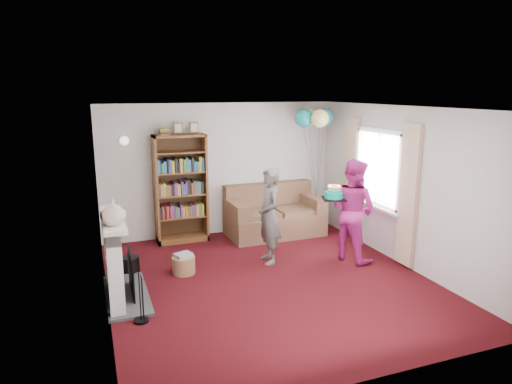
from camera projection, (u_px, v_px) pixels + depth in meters
name	position (u px, v px, depth m)	size (l,w,h in m)	color
ground	(269.00, 281.00, 6.68)	(5.00, 5.00, 0.00)	#32070D
wall_back	(221.00, 169.00, 8.70)	(4.50, 0.02, 2.50)	silver
wall_left	(101.00, 213.00, 5.64)	(0.02, 5.00, 2.50)	silver
wall_right	(403.00, 186.00, 7.17)	(0.02, 5.00, 2.50)	silver
ceiling	(270.00, 107.00, 6.13)	(4.50, 5.00, 0.01)	white
fireplace	(118.00, 262.00, 6.04)	(0.55, 1.80, 1.12)	#3F3F42
window_bay	(377.00, 182.00, 7.71)	(0.14, 2.02, 2.20)	white
wall_sconce	(124.00, 141.00, 7.84)	(0.16, 0.23, 0.16)	gold
bookcase	(180.00, 189.00, 8.30)	(0.93, 0.42, 2.17)	#472B14
sofa	(273.00, 216.00, 8.81)	(1.80, 0.95, 0.95)	brown
wicker_basket	(184.00, 264.00, 6.93)	(0.35, 0.35, 0.32)	#A2754B
person_striped	(269.00, 216.00, 7.26)	(0.56, 0.37, 1.55)	black
person_magenta	(353.00, 210.00, 7.38)	(0.81, 0.63, 1.67)	#C2268A
birthday_cake	(334.00, 195.00, 7.19)	(0.35, 0.35, 0.22)	black
balloons	(314.00, 118.00, 8.56)	(0.78, 0.78, 1.71)	#3F3F3F
mantel_vase	(113.00, 212.00, 5.54)	(0.31, 0.31, 0.32)	beige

